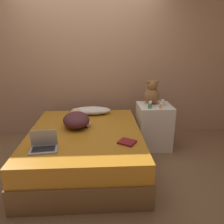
{
  "coord_description": "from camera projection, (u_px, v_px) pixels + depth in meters",
  "views": [
    {
      "loc": [
        0.21,
        -2.68,
        1.67
      ],
      "look_at": [
        0.37,
        0.23,
        0.71
      ],
      "focal_mm": 35.0,
      "sensor_mm": 36.0,
      "label": 1
    }
  ],
  "objects": [
    {
      "name": "book",
      "position": [
        127.0,
        142.0,
        2.54
      ],
      "size": [
        0.24,
        0.23,
        0.02
      ],
      "rotation": [
        0.0,
        0.0,
        -0.56
      ],
      "color": "maroon",
      "rests_on": "bed"
    },
    {
      "name": "bottle_orange",
      "position": [
        160.0,
        106.0,
        3.23
      ],
      "size": [
        0.04,
        0.04,
        0.07
      ],
      "color": "orange",
      "rests_on": "nightstand"
    },
    {
      "name": "ground_plane",
      "position": [
        86.0,
        166.0,
        3.05
      ],
      "size": [
        12.0,
        12.0,
        0.0
      ],
      "primitive_type": "plane",
      "color": "brown"
    },
    {
      "name": "bottle_clear",
      "position": [
        163.0,
        103.0,
        3.33
      ],
      "size": [
        0.05,
        0.05,
        0.1
      ],
      "color": "silver",
      "rests_on": "nightstand"
    },
    {
      "name": "nightstand",
      "position": [
        154.0,
        126.0,
        3.5
      ],
      "size": [
        0.51,
        0.5,
        0.71
      ],
      "color": "silver",
      "rests_on": "ground_plane"
    },
    {
      "name": "bottle_red",
      "position": [
        150.0,
        104.0,
        3.3
      ],
      "size": [
        0.05,
        0.05,
        0.09
      ],
      "color": "#B72D2D",
      "rests_on": "nightstand"
    },
    {
      "name": "bottle_green",
      "position": [
        150.0,
        105.0,
        3.22
      ],
      "size": [
        0.05,
        0.05,
        0.09
      ],
      "color": "#3D8E4C",
      "rests_on": "nightstand"
    },
    {
      "name": "laptop",
      "position": [
        44.0,
        145.0,
        2.39
      ],
      "size": [
        0.32,
        0.23,
        0.21
      ],
      "rotation": [
        0.0,
        0.0,
        0.1
      ],
      "color": "#9E9EA3",
      "rests_on": "bed"
    },
    {
      "name": "teddy_bear",
      "position": [
        152.0,
        93.0,
        3.43
      ],
      "size": [
        0.25,
        0.25,
        0.38
      ],
      "color": "brown",
      "rests_on": "nightstand"
    },
    {
      "name": "pillow",
      "position": [
        91.0,
        111.0,
        3.52
      ],
      "size": [
        0.62,
        0.28,
        0.12
      ],
      "color": "beige",
      "rests_on": "bed"
    },
    {
      "name": "bed",
      "position": [
        86.0,
        149.0,
        2.97
      ],
      "size": [
        1.48,
        1.8,
        0.53
      ],
      "color": "brown",
      "rests_on": "ground_plane"
    },
    {
      "name": "wall_back",
      "position": [
        87.0,
        63.0,
        3.76
      ],
      "size": [
        8.0,
        0.06,
        2.6
      ],
      "color": "tan",
      "rests_on": "ground_plane"
    },
    {
      "name": "person_lying",
      "position": [
        76.0,
        119.0,
        3.03
      ],
      "size": [
        0.42,
        0.63,
        0.2
      ],
      "rotation": [
        0.0,
        0.0,
        0.13
      ],
      "color": "#4C2328",
      "rests_on": "bed"
    }
  ]
}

